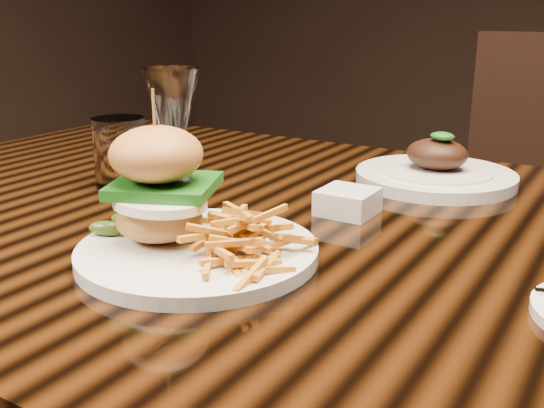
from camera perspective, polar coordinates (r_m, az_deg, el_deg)
The scene contains 6 objects.
dining_table at distance 0.81m, azimuth 6.39°, elevation -7.10°, with size 1.60×0.90×0.75m.
burger_plate at distance 0.68m, azimuth -7.48°, elevation -1.24°, with size 0.26×0.26×0.18m.
ramekin at distance 0.83m, azimuth 6.80°, elevation 0.22°, with size 0.07×0.07×0.03m, color silver.
wine_glass at distance 0.79m, azimuth -8.89°, elevation 8.32°, with size 0.07×0.07×0.19m.
water_tumbler at distance 0.97m, azimuth -13.47°, elevation 4.50°, with size 0.08×0.08×0.10m, color white.
far_dish at distance 1.00m, azimuth 14.45°, elevation 2.73°, with size 0.24×0.24×0.08m.
Camera 1 is at (0.31, -0.68, 1.01)m, focal length 42.00 mm.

